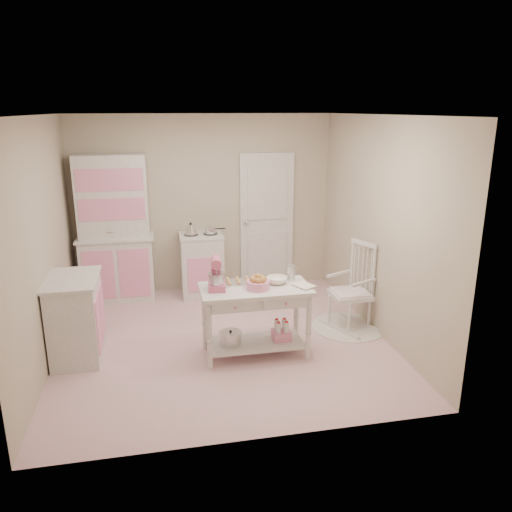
% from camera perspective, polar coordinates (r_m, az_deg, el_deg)
% --- Properties ---
extents(room_shell, '(3.84, 3.84, 2.62)m').
position_cam_1_polar(room_shell, '(5.54, -4.08, 5.89)').
color(room_shell, pink).
rests_on(room_shell, ground).
extents(door, '(0.82, 0.05, 2.04)m').
position_cam_1_polar(door, '(7.64, 1.23, 4.07)').
color(door, white).
rests_on(door, ground).
extents(hutch, '(1.06, 0.50, 2.08)m').
position_cam_1_polar(hutch, '(7.27, -15.87, 2.96)').
color(hutch, white).
rests_on(hutch, ground).
extents(stove, '(0.62, 0.57, 0.92)m').
position_cam_1_polar(stove, '(7.38, -6.22, -0.98)').
color(stove, white).
rests_on(stove, ground).
extents(base_cabinet, '(0.54, 0.84, 0.92)m').
position_cam_1_polar(base_cabinet, '(5.86, -19.87, -6.65)').
color(base_cabinet, white).
rests_on(base_cabinet, ground).
extents(lace_rug, '(0.92, 0.92, 0.01)m').
position_cam_1_polar(lace_rug, '(6.50, 10.49, -7.95)').
color(lace_rug, white).
rests_on(lace_rug, ground).
extents(rocking_chair, '(0.73, 0.85, 1.10)m').
position_cam_1_polar(rocking_chair, '(6.29, 10.75, -3.44)').
color(rocking_chair, white).
rests_on(rocking_chair, ground).
extents(work_table, '(1.20, 0.60, 0.80)m').
position_cam_1_polar(work_table, '(5.57, -0.07, -7.47)').
color(work_table, white).
rests_on(work_table, ground).
extents(stand_mixer, '(0.22, 0.30, 0.34)m').
position_cam_1_polar(stand_mixer, '(5.32, -4.55, -2.11)').
color(stand_mixer, '#D65A84').
rests_on(stand_mixer, work_table).
extents(cookie_tray, '(0.34, 0.24, 0.02)m').
position_cam_1_polar(cookie_tray, '(5.56, -1.96, -3.01)').
color(cookie_tray, silver).
rests_on(cookie_tray, work_table).
extents(bread_basket, '(0.25, 0.25, 0.09)m').
position_cam_1_polar(bread_basket, '(5.37, 0.24, -3.32)').
color(bread_basket, pink).
rests_on(bread_basket, work_table).
extents(mixing_bowl, '(0.23, 0.23, 0.07)m').
position_cam_1_polar(mixing_bowl, '(5.54, 2.40, -2.78)').
color(mixing_bowl, white).
rests_on(mixing_bowl, work_table).
extents(metal_pitcher, '(0.10, 0.10, 0.17)m').
position_cam_1_polar(metal_pitcher, '(5.64, 3.99, -1.93)').
color(metal_pitcher, silver).
rests_on(metal_pitcher, work_table).
extents(recipe_book, '(0.25, 0.28, 0.02)m').
position_cam_1_polar(recipe_book, '(5.41, 4.86, -3.58)').
color(recipe_book, white).
rests_on(recipe_book, work_table).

